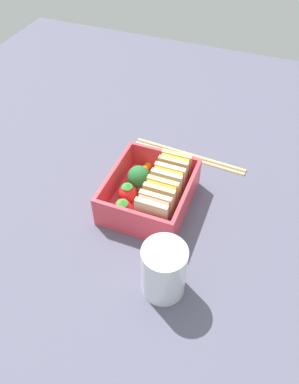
# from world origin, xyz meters

# --- Properties ---
(ground_plane) EXTENTS (1.20, 1.20, 0.02)m
(ground_plane) POSITION_xyz_m (0.00, 0.00, -0.01)
(ground_plane) COLOR #504F63
(bento_tray) EXTENTS (0.15, 0.13, 0.01)m
(bento_tray) POSITION_xyz_m (0.00, 0.00, 0.01)
(bento_tray) COLOR #DF3C48
(bento_tray) RESTS_ON ground_plane
(bento_rim) EXTENTS (0.15, 0.13, 0.05)m
(bento_rim) POSITION_xyz_m (0.00, 0.00, 0.03)
(bento_rim) COLOR #DF3C48
(bento_rim) RESTS_ON bento_tray
(sandwich_left) EXTENTS (0.03, 0.05, 0.06)m
(sandwich_left) POSITION_xyz_m (-0.05, 0.03, 0.04)
(sandwich_left) COLOR tan
(sandwich_left) RESTS_ON bento_tray
(sandwich_center_left) EXTENTS (0.03, 0.05, 0.06)m
(sandwich_center_left) POSITION_xyz_m (-0.02, 0.03, 0.04)
(sandwich_center_left) COLOR beige
(sandwich_center_left) RESTS_ON bento_tray
(sandwich_center) EXTENTS (0.03, 0.05, 0.06)m
(sandwich_center) POSITION_xyz_m (0.02, 0.03, 0.04)
(sandwich_center) COLOR #E4BA7A
(sandwich_center) RESTS_ON bento_tray
(sandwich_center_right) EXTENTS (0.03, 0.05, 0.06)m
(sandwich_center_right) POSITION_xyz_m (0.05, 0.03, 0.04)
(sandwich_center_right) COLOR #D5B68A
(sandwich_center_right) RESTS_ON bento_tray
(carrot_stick_far_left) EXTENTS (0.04, 0.02, 0.01)m
(carrot_stick_far_left) POSITION_xyz_m (-0.05, -0.03, 0.02)
(carrot_stick_far_left) COLOR orange
(carrot_stick_far_left) RESTS_ON bento_tray
(broccoli_floret) EXTENTS (0.04, 0.04, 0.05)m
(broccoli_floret) POSITION_xyz_m (-0.02, -0.03, 0.04)
(broccoli_floret) COLOR #91CD69
(broccoli_floret) RESTS_ON bento_tray
(strawberry_far_left) EXTENTS (0.03, 0.03, 0.04)m
(strawberry_far_left) POSITION_xyz_m (0.01, -0.03, 0.03)
(strawberry_far_left) COLOR red
(strawberry_far_left) RESTS_ON bento_tray
(strawberry_left) EXTENTS (0.03, 0.03, 0.04)m
(strawberry_left) POSITION_xyz_m (0.05, -0.03, 0.03)
(strawberry_left) COLOR red
(strawberry_left) RESTS_ON bento_tray
(chopstick_pair) EXTENTS (0.03, 0.22, 0.01)m
(chopstick_pair) POSITION_xyz_m (-0.14, 0.03, 0.00)
(chopstick_pair) COLOR tan
(chopstick_pair) RESTS_ON ground_plane
(drinking_glass) EXTENTS (0.06, 0.06, 0.09)m
(drinking_glass) POSITION_xyz_m (0.14, 0.07, 0.04)
(drinking_glass) COLOR white
(drinking_glass) RESTS_ON ground_plane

